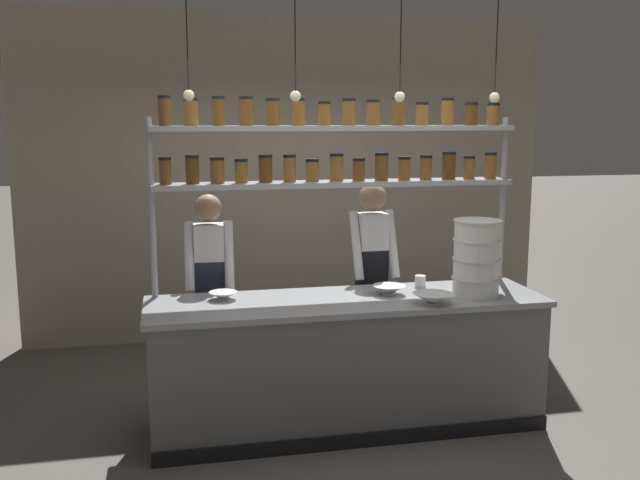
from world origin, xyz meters
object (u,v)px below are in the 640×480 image
object	(u,v)px
chef_left	(210,285)
serving_cup_front	(420,281)
prep_bowl_center_back	(223,296)
chef_center	(372,273)
prep_bowl_center_front	(433,299)
prep_bowl_near_left	(389,290)
container_stack	(477,258)
spice_shelf_unit	(336,159)

from	to	relation	value
chef_left	serving_cup_front	size ratio (longest dim) A/B	19.12
chef_left	prep_bowl_center_back	distance (m)	0.50
prep_bowl_center_back	serving_cup_front	distance (m)	1.45
chef_center	prep_bowl_center_back	bearing A→B (deg)	-160.87
chef_center	serving_cup_front	distance (m)	0.46
prep_bowl_center_front	serving_cup_front	xyz separation A→B (m)	(0.09, 0.50, 0.01)
chef_left	prep_bowl_near_left	size ratio (longest dim) A/B	6.84
chef_center	serving_cup_front	xyz separation A→B (m)	(0.26, -0.38, 0.01)
prep_bowl_center_front	serving_cup_front	bearing A→B (deg)	79.28
container_stack	prep_bowl_near_left	distance (m)	0.65
spice_shelf_unit	prep_bowl_center_front	xyz separation A→B (m)	(0.53, -0.59, -0.91)
container_stack	serving_cup_front	size ratio (longest dim) A/B	6.43
prep_bowl_near_left	chef_center	bearing A→B (deg)	86.31
spice_shelf_unit	prep_bowl_center_front	bearing A→B (deg)	-48.24
container_stack	chef_center	bearing A→B (deg)	126.70
container_stack	prep_bowl_center_back	xyz separation A→B (m)	(-1.73, 0.26, -0.24)
prep_bowl_center_back	chef_left	bearing A→B (deg)	96.97
prep_bowl_center_back	serving_cup_front	xyz separation A→B (m)	(1.45, 0.08, 0.02)
spice_shelf_unit	serving_cup_front	bearing A→B (deg)	-8.62
prep_bowl_center_front	serving_cup_front	world-z (taller)	serving_cup_front
container_stack	serving_cup_front	world-z (taller)	container_stack
spice_shelf_unit	container_stack	xyz separation A→B (m)	(0.91, -0.44, -0.67)
container_stack	prep_bowl_near_left	world-z (taller)	container_stack
prep_bowl_center_front	serving_cup_front	size ratio (longest dim) A/B	3.24
prep_bowl_near_left	chef_left	bearing A→B (deg)	153.93
chef_center	serving_cup_front	size ratio (longest dim) A/B	19.84
chef_left	prep_bowl_center_back	world-z (taller)	chef_left
spice_shelf_unit	serving_cup_front	size ratio (longest dim) A/B	31.53
chef_center	container_stack	xyz separation A→B (m)	(0.54, -0.73, 0.24)
prep_bowl_center_back	container_stack	bearing A→B (deg)	-8.61
spice_shelf_unit	chef_center	bearing A→B (deg)	38.52
chef_left	chef_center	size ratio (longest dim) A/B	0.96
prep_bowl_near_left	prep_bowl_center_back	distance (m)	1.16
chef_center	container_stack	size ratio (longest dim) A/B	3.08
container_stack	spice_shelf_unit	bearing A→B (deg)	154.26
prep_bowl_center_front	spice_shelf_unit	bearing A→B (deg)	131.76
spice_shelf_unit	prep_bowl_near_left	bearing A→B (deg)	-39.59
spice_shelf_unit	container_stack	world-z (taller)	spice_shelf_unit
chef_center	prep_bowl_center_front	bearing A→B (deg)	-81.53
chef_center	container_stack	world-z (taller)	chef_center
spice_shelf_unit	prep_bowl_center_back	bearing A→B (deg)	-168.16
prep_bowl_center_front	prep_bowl_center_back	xyz separation A→B (m)	(-1.36, 0.42, -0.01)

